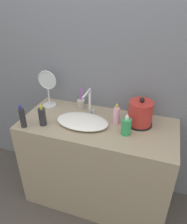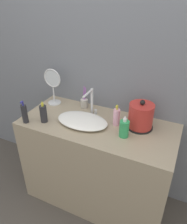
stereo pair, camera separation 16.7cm
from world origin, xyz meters
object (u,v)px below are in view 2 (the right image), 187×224
Objects in this scene: toothbrush_cup at (84,103)px; electric_kettle at (141,117)px; vanity_mirror at (53,85)px; lotion_bottle at (117,117)px; mouthwash_bottle at (124,128)px; shampoo_bottle at (43,113)px; faucet at (91,101)px; hand_cream_bottle at (25,114)px.

electric_kettle is at bearing -10.45° from toothbrush_cup.
electric_kettle is 0.54m from toothbrush_cup.
lotion_bottle is at bearing -8.59° from vanity_mirror.
mouthwash_bottle is at bearing -49.35° from lotion_bottle.
toothbrush_cup is 0.39m from shampoo_bottle.
lotion_bottle is at bearing 20.77° from shampoo_bottle.
lotion_bottle is 0.57m from shampoo_bottle.
toothbrush_cup is at bearing 158.26° from lotion_bottle.
faucet is 0.39m from shampoo_bottle.
lotion_bottle is (-0.17, -0.04, -0.02)m from electric_kettle.
shampoo_bottle is 0.56× the size of vanity_mirror.
faucet is at bearing 166.13° from lotion_bottle.
electric_kettle is at bearing -3.72° from vanity_mirror.
electric_kettle is at bearing 65.42° from mouthwash_bottle.
toothbrush_cup is at bearing 150.38° from mouthwash_bottle.
electric_kettle is at bearing 20.88° from hand_cream_bottle.
shampoo_bottle is at bearing -159.23° from lotion_bottle.
faucet is at bearing 38.84° from hand_cream_bottle.
shampoo_bottle is 0.33m from vanity_mirror.
hand_cream_bottle is at bearing -126.37° from toothbrush_cup.
mouthwash_bottle is at bearing -29.62° from toothbrush_cup.
lotion_bottle is (0.24, -0.06, -0.06)m from faucet.
electric_kettle is at bearing -2.27° from faucet.
electric_kettle is 0.82m from vanity_mirror.
mouthwash_bottle is at bearing 11.68° from hand_cream_bottle.
toothbrush_cup is at bearing 62.31° from shampoo_bottle.
toothbrush_cup is 0.52m from hand_cream_bottle.
hand_cream_bottle is (-0.42, -0.33, -0.05)m from faucet.
faucet is at bearing -5.25° from vanity_mirror.
faucet reaches higher than lotion_bottle.
shampoo_bottle is at bearing -137.81° from faucet.
toothbrush_cup is 1.08× the size of shampoo_bottle.
faucet reaches higher than mouthwash_bottle.
vanity_mirror reaches higher than lotion_bottle.
electric_kettle is at bearing 14.09° from lotion_bottle.
lotion_bottle is 0.93× the size of shampoo_bottle.
toothbrush_cup is 0.38m from lotion_bottle.
faucet is 0.42m from electric_kettle.
lotion_bottle is at bearing -13.87° from faucet.
vanity_mirror is at bearing 176.28° from electric_kettle.
vanity_mirror reaches higher than toothbrush_cup.
electric_kettle is 1.38× the size of mouthwash_bottle.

